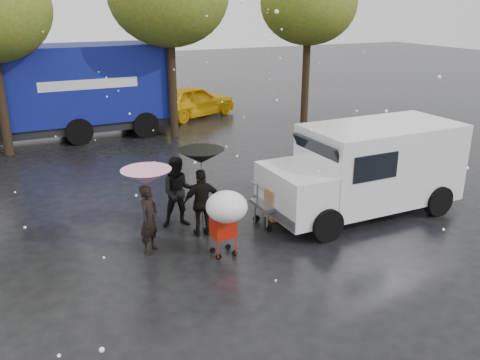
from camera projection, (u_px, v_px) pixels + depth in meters
name	position (u px, v px, depth m)	size (l,w,h in m)	color
ground	(216.00, 257.00, 10.50)	(90.00, 90.00, 0.00)	black
person_pink	(149.00, 219.00, 10.52)	(0.54, 0.35, 1.48)	black
person_middle	(179.00, 192.00, 11.73)	(0.82, 0.64, 1.68)	black
person_black	(202.00, 203.00, 11.27)	(0.91, 0.38, 1.56)	black
umbrella_pink	(146.00, 177.00, 10.21)	(1.03, 1.03, 1.82)	#4C4C4C
umbrella_black	(201.00, 156.00, 10.91)	(1.02, 1.02, 2.01)	#4C4C4C
vendor_cart	(289.00, 193.00, 11.97)	(1.52, 0.80, 1.27)	slate
shopping_cart	(226.00, 210.00, 10.14)	(0.84, 0.84, 1.46)	red
white_van	(367.00, 168.00, 12.42)	(4.91, 2.18, 2.20)	white
blue_truck	(61.00, 93.00, 19.05)	(8.30, 2.60, 3.50)	navy
box_ground_near	(278.00, 208.00, 12.36)	(0.54, 0.43, 0.48)	#976B42
box_ground_far	(284.00, 195.00, 13.36)	(0.49, 0.38, 0.38)	#976B42
yellow_taxi	(191.00, 101.00, 23.02)	(1.76, 4.38, 1.49)	yellow
tree_row	(85.00, 1.00, 17.14)	(21.60, 4.40, 7.12)	black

